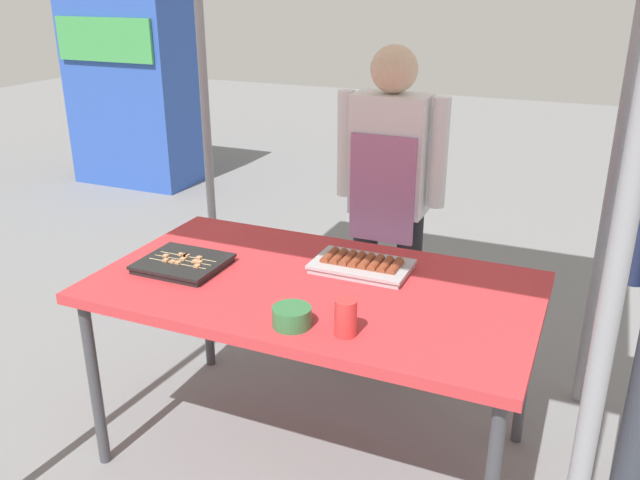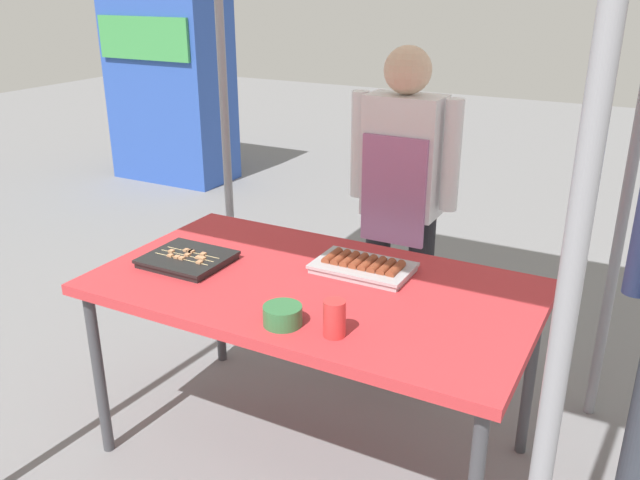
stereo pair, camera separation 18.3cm
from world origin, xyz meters
TOP-DOWN VIEW (x-y plane):
  - ground_plane at (0.00, 0.00)m, footprint 18.00×18.00m
  - stall_table at (0.00, 0.00)m, footprint 1.60×0.90m
  - tray_grilled_sausages at (0.12, 0.17)m, footprint 0.37×0.23m
  - tray_meat_skewers at (-0.52, -0.08)m, footprint 0.31×0.28m
  - condiment_bowl at (0.06, -0.32)m, footprint 0.13×0.13m
  - drink_cup_near_edge at (0.24, -0.31)m, footprint 0.07×0.07m
  - vendor_woman at (0.02, 0.81)m, footprint 0.52×0.22m
  - neighbor_stall_left at (-3.09, 2.90)m, footprint 1.09×0.61m

SIDE VIEW (x-z plane):
  - ground_plane at x=0.00m, z-range 0.00..0.00m
  - stall_table at x=0.00m, z-range 0.32..1.07m
  - tray_meat_skewers at x=-0.52m, z-range 0.75..0.79m
  - tray_grilled_sausages at x=0.12m, z-range 0.75..0.80m
  - condiment_bowl at x=0.06m, z-range 0.75..0.81m
  - drink_cup_near_edge at x=0.24m, z-range 0.75..0.87m
  - neighbor_stall_left at x=-3.09m, z-range 0.00..1.64m
  - vendor_woman at x=0.02m, z-range 0.13..1.66m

